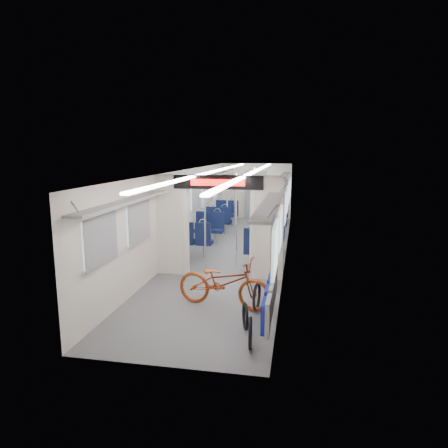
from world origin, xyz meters
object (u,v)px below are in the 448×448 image
bike_hoop_a (250,335)px  seat_bay_far_left (223,215)px  flip_bench (270,295)px  stanchion_near_right (236,221)px  bike_hoop_b (245,318)px  bicycle (224,282)px  stanchion_far_left (235,204)px  seat_bay_near_left (203,231)px  seat_bay_far_right (275,215)px  seat_bay_near_right (266,238)px  stanchion_far_right (254,204)px  stanchion_near_left (205,223)px  bike_hoop_c (257,298)px

bike_hoop_a → seat_bay_far_left: size_ratio=0.25×
flip_bench → stanchion_near_right: (-1.09, 3.39, 0.57)m
flip_bench → bike_hoop_b: bearing=-167.9°
bicycle → bike_hoop_a: bicycle is taller
flip_bench → bike_hoop_a: flip_bench is taller
bicycle → stanchion_far_left: bearing=17.0°
seat_bay_near_left → seat_bay_far_right: bearing=60.1°
seat_bay_near_right → bike_hoop_b: bearing=-89.6°
seat_bay_far_right → bike_hoop_a: bearing=-88.8°
seat_bay_near_left → stanchion_far_right: stanchion_far_right is taller
stanchion_near_left → stanchion_far_left: 3.42m
stanchion_near_right → bike_hoop_b: bearing=-78.7°
flip_bench → seat_bay_near_right: bearing=95.6°
bike_hoop_b → bike_hoop_c: 0.83m
seat_bay_near_left → seat_bay_far_left: size_ratio=1.04×
bike_hoop_c → stanchion_near_left: (-1.47, 2.25, 0.92)m
stanchion_far_right → bicycle: bearing=-89.0°
stanchion_near_right → seat_bay_far_right: bearing=82.0°
flip_bench → bike_hoop_a: (-0.23, -0.70, -0.36)m
bike_hoop_a → stanchion_far_right: stanchion_far_right is taller
seat_bay_near_right → seat_bay_far_left: bearing=116.8°
bicycle → stanchion_near_right: bearing=13.9°
seat_bay_near_right → seat_bay_far_left: size_ratio=1.11×
flip_bench → bike_hoop_c: bearing=111.5°
bike_hoop_c → stanchion_near_right: bearing=106.7°
bike_hoop_b → stanchion_far_right: bearing=95.3°
seat_bay_near_left → stanchion_near_left: (0.52, -1.92, 0.62)m
bike_hoop_b → stanchion_near_right: 3.67m
bike_hoop_c → stanchion_near_right: size_ratio=0.22×
bike_hoop_a → stanchion_far_left: stanchion_far_left is taller
seat_bay_near_right → stanchion_near_right: bearing=-126.3°
bike_hoop_b → seat_bay_near_left: 5.36m
stanchion_near_left → seat_bay_near_right: bearing=44.2°
stanchion_far_right → seat_bay_far_left: bearing=131.9°
bike_hoop_c → stanchion_far_right: bearing=97.0°
bike_hoop_c → seat_bay_far_right: size_ratio=0.24×
stanchion_near_left → flip_bench: bearing=-59.5°
bike_hoop_b → seat_bay_far_left: (-1.90, 8.09, 0.32)m
stanchion_near_left → bike_hoop_c: bearing=-56.8°
bike_hoop_a → seat_bay_far_left: 8.95m
flip_bench → stanchion_far_left: bearing=104.0°
bicycle → flip_bench: 1.21m
bike_hoop_b → stanchion_near_right: stanchion_near_right is taller
bike_hoop_b → seat_bay_far_right: size_ratio=0.21×
bicycle → seat_bay_far_right: (0.49, 7.37, 0.08)m
seat_bay_near_left → bike_hoop_a: bearing=-69.9°
bike_hoop_a → seat_bay_near_left: size_ratio=0.24×
seat_bay_near_right → stanchion_near_left: (-1.35, -1.31, 0.60)m
stanchion_far_left → stanchion_near_left: bearing=-92.7°
seat_bay_near_right → seat_bay_far_right: 3.86m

